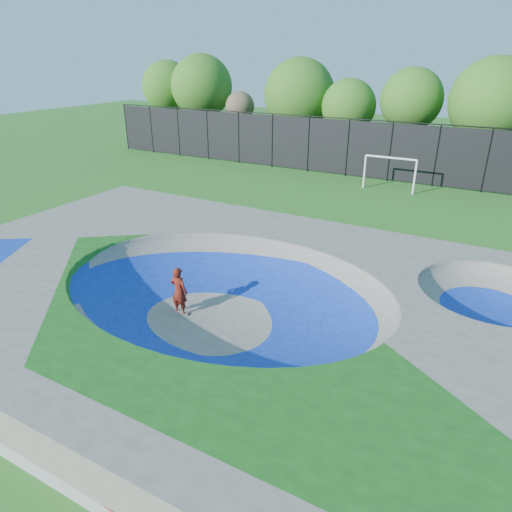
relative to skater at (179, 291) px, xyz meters
The scene contains 7 objects.
ground 1.82m from the skater, ahead, with size 120.00×120.00×0.00m, color #225E1A.
skate_deck 1.62m from the skater, ahead, with size 22.00×14.00×1.50m, color gray.
skater is the anchor object (origin of this frame).
skateboard 0.83m from the skater, ahead, with size 0.78×0.22×0.05m, color black.
soccer_goal 18.88m from the skater, 83.13° to the left, with size 3.31×0.12×2.19m.
fence 21.36m from the skater, 85.73° to the left, with size 48.09×0.09×4.04m.
treeline 26.85m from the skater, 87.67° to the left, with size 53.24×7.49×8.23m.
Camera 1 is at (7.12, -10.73, 8.02)m, focal length 32.00 mm.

